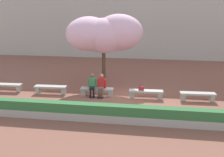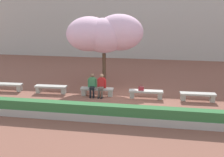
{
  "view_description": "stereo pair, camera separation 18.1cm",
  "coord_description": "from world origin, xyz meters",
  "px_view_note": "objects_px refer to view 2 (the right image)",
  "views": [
    {
      "loc": [
        1.52,
        -13.99,
        5.14
      ],
      "look_at": [
        -0.56,
        0.2,
        1.0
      ],
      "focal_mm": 42.0,
      "sensor_mm": 36.0,
      "label": 1
    },
    {
      "loc": [
        1.7,
        -13.96,
        5.14
      ],
      "look_at": [
        -0.56,
        0.2,
        1.0
      ],
      "focal_mm": 42.0,
      "sensor_mm": 36.0,
      "label": 2
    }
  ],
  "objects_px": {
    "person_seated_left": "(92,84)",
    "cherry_tree_main": "(104,34)",
    "stone_bench_west_end": "(7,86)",
    "handbag": "(141,88)",
    "stone_bench_near_east": "(146,93)",
    "stone_bench_east_end": "(198,96)",
    "stone_bench_near_west": "(51,88)",
    "stone_bench_center": "(97,90)",
    "person_seated_right": "(102,84)"
  },
  "relations": [
    {
      "from": "stone_bench_near_west",
      "to": "person_seated_left",
      "type": "distance_m",
      "value": 2.56
    },
    {
      "from": "stone_bench_near_east",
      "to": "stone_bench_east_end",
      "type": "xyz_separation_m",
      "value": [
        2.79,
        0.0,
        0.0
      ]
    },
    {
      "from": "stone_bench_center",
      "to": "cherry_tree_main",
      "type": "distance_m",
      "value": 3.65
    },
    {
      "from": "handbag",
      "to": "stone_bench_west_end",
      "type": "bearing_deg",
      "value": 179.81
    },
    {
      "from": "person_seated_left",
      "to": "stone_bench_near_west",
      "type": "bearing_deg",
      "value": 178.81
    },
    {
      "from": "person_seated_left",
      "to": "handbag",
      "type": "bearing_deg",
      "value": 0.52
    },
    {
      "from": "person_seated_left",
      "to": "handbag",
      "type": "distance_m",
      "value": 2.79
    },
    {
      "from": "stone_bench_west_end",
      "to": "stone_bench_near_east",
      "type": "relative_size",
      "value": 1.0
    },
    {
      "from": "stone_bench_east_end",
      "to": "person_seated_right",
      "type": "height_order",
      "value": "person_seated_right"
    },
    {
      "from": "stone_bench_near_west",
      "to": "stone_bench_east_end",
      "type": "relative_size",
      "value": 1.0
    },
    {
      "from": "stone_bench_center",
      "to": "stone_bench_near_east",
      "type": "xyz_separation_m",
      "value": [
        2.79,
        0.0,
        0.0
      ]
    },
    {
      "from": "stone_bench_near_west",
      "to": "handbag",
      "type": "height_order",
      "value": "handbag"
    },
    {
      "from": "stone_bench_center",
      "to": "person_seated_right",
      "type": "bearing_deg",
      "value": -11.01
    },
    {
      "from": "handbag",
      "to": "cherry_tree_main",
      "type": "relative_size",
      "value": 0.07
    },
    {
      "from": "stone_bench_west_end",
      "to": "stone_bench_center",
      "type": "relative_size",
      "value": 1.0
    },
    {
      "from": "stone_bench_west_end",
      "to": "handbag",
      "type": "distance_m",
      "value": 8.11
    },
    {
      "from": "stone_bench_center",
      "to": "handbag",
      "type": "relative_size",
      "value": 5.61
    },
    {
      "from": "stone_bench_near_east",
      "to": "cherry_tree_main",
      "type": "bearing_deg",
      "value": 143.09
    },
    {
      "from": "person_seated_left",
      "to": "stone_bench_east_end",
      "type": "bearing_deg",
      "value": 0.52
    },
    {
      "from": "stone_bench_near_east",
      "to": "handbag",
      "type": "relative_size",
      "value": 5.61
    },
    {
      "from": "stone_bench_near_west",
      "to": "stone_bench_east_end",
      "type": "xyz_separation_m",
      "value": [
        8.38,
        0.0,
        0.0
      ]
    },
    {
      "from": "stone_bench_near_west",
      "to": "handbag",
      "type": "xyz_separation_m",
      "value": [
        5.31,
        -0.03,
        0.27
      ]
    },
    {
      "from": "stone_bench_west_end",
      "to": "stone_bench_near_east",
      "type": "bearing_deg",
      "value": 0.0
    },
    {
      "from": "stone_bench_west_end",
      "to": "handbag",
      "type": "height_order",
      "value": "handbag"
    },
    {
      "from": "stone_bench_east_end",
      "to": "handbag",
      "type": "bearing_deg",
      "value": -179.49
    },
    {
      "from": "person_seated_left",
      "to": "person_seated_right",
      "type": "height_order",
      "value": "same"
    },
    {
      "from": "person_seated_left",
      "to": "person_seated_right",
      "type": "xyz_separation_m",
      "value": [
        0.54,
        -0.0,
        0.0
      ]
    },
    {
      "from": "stone_bench_near_west",
      "to": "stone_bench_near_east",
      "type": "bearing_deg",
      "value": 0.0
    },
    {
      "from": "handbag",
      "to": "stone_bench_near_east",
      "type": "bearing_deg",
      "value": 5.72
    },
    {
      "from": "stone_bench_west_end",
      "to": "cherry_tree_main",
      "type": "distance_m",
      "value": 6.69
    },
    {
      "from": "stone_bench_west_end",
      "to": "stone_bench_east_end",
      "type": "height_order",
      "value": "same"
    },
    {
      "from": "stone_bench_near_east",
      "to": "stone_bench_east_end",
      "type": "relative_size",
      "value": 1.0
    },
    {
      "from": "stone_bench_east_end",
      "to": "cherry_tree_main",
      "type": "xyz_separation_m",
      "value": [
        -5.56,
        2.08,
        3.0
      ]
    },
    {
      "from": "stone_bench_near_east",
      "to": "stone_bench_east_end",
      "type": "height_order",
      "value": "same"
    },
    {
      "from": "stone_bench_center",
      "to": "handbag",
      "type": "height_order",
      "value": "handbag"
    },
    {
      "from": "person_seated_left",
      "to": "person_seated_right",
      "type": "distance_m",
      "value": 0.54
    },
    {
      "from": "stone_bench_west_end",
      "to": "person_seated_left",
      "type": "relative_size",
      "value": 1.47
    },
    {
      "from": "stone_bench_near_west",
      "to": "handbag",
      "type": "distance_m",
      "value": 5.32
    },
    {
      "from": "handbag",
      "to": "stone_bench_center",
      "type": "bearing_deg",
      "value": 179.37
    },
    {
      "from": "stone_bench_center",
      "to": "stone_bench_near_east",
      "type": "bearing_deg",
      "value": 0.0
    },
    {
      "from": "stone_bench_near_east",
      "to": "handbag",
      "type": "distance_m",
      "value": 0.39
    },
    {
      "from": "person_seated_right",
      "to": "handbag",
      "type": "relative_size",
      "value": 3.81
    },
    {
      "from": "stone_bench_west_end",
      "to": "person_seated_right",
      "type": "relative_size",
      "value": 1.47
    },
    {
      "from": "stone_bench_west_end",
      "to": "stone_bench_center",
      "type": "distance_m",
      "value": 5.59
    },
    {
      "from": "stone_bench_near_west",
      "to": "cherry_tree_main",
      "type": "height_order",
      "value": "cherry_tree_main"
    },
    {
      "from": "stone_bench_west_end",
      "to": "stone_bench_near_west",
      "type": "height_order",
      "value": "same"
    },
    {
      "from": "stone_bench_near_east",
      "to": "person_seated_right",
      "type": "height_order",
      "value": "person_seated_right"
    },
    {
      "from": "person_seated_left",
      "to": "cherry_tree_main",
      "type": "relative_size",
      "value": 0.27
    },
    {
      "from": "person_seated_right",
      "to": "cherry_tree_main",
      "type": "distance_m",
      "value": 3.38
    },
    {
      "from": "person_seated_left",
      "to": "cherry_tree_main",
      "type": "xyz_separation_m",
      "value": [
        0.29,
        2.13,
        2.61
      ]
    }
  ]
}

